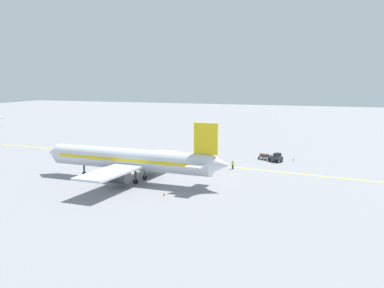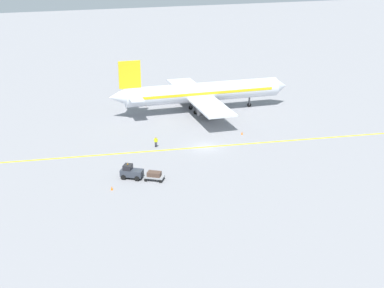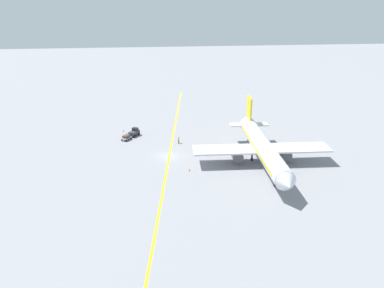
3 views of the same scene
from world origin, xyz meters
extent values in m
plane|color=gray|center=(0.00, 0.00, 0.00)|extent=(400.00, 400.00, 0.00)
cube|color=yellow|center=(0.00, 0.00, 0.00)|extent=(16.87, 118.92, 0.01)
cylinder|color=silver|center=(-18.46, 6.69, 3.80)|extent=(5.21, 30.15, 3.60)
cone|color=silver|center=(-17.59, 22.87, 3.80)|extent=(3.54, 2.58, 3.42)
cone|color=silver|center=(-19.35, -9.78, 4.10)|extent=(3.22, 3.16, 3.06)
cube|color=yellow|center=(-18.46, 6.69, 3.95)|extent=(5.09, 27.16, 0.50)
cube|color=silver|center=(-18.52, 5.69, 3.08)|extent=(28.24, 6.70, 0.36)
cylinder|color=#4C4C51|center=(-23.51, 5.96, 1.83)|extent=(2.37, 3.31, 2.20)
cylinder|color=#4C4C51|center=(-13.52, 5.42, 1.83)|extent=(2.37, 3.31, 2.20)
cube|color=yellow|center=(-19.21, -7.29, 8.10)|extent=(0.57, 4.01, 5.00)
cube|color=silver|center=(-19.19, -6.79, 4.20)|extent=(9.12, 2.88, 0.24)
cylinder|color=#4C4C51|center=(-17.95, 16.28, 1.40)|extent=(0.36, 0.36, 2.00)
cylinder|color=black|center=(-17.95, 16.28, 0.40)|extent=(0.32, 0.81, 0.80)
cylinder|color=#4C4C51|center=(-20.17, 4.78, 1.40)|extent=(0.36, 0.36, 2.00)
cylinder|color=black|center=(-20.17, 4.78, 0.40)|extent=(0.32, 0.81, 0.80)
cylinder|color=#4C4C51|center=(-16.97, 4.61, 1.40)|extent=(0.36, 0.36, 2.00)
cylinder|color=black|center=(-16.97, 4.61, 0.40)|extent=(0.32, 0.81, 0.80)
cube|color=#333842|center=(7.78, -13.92, 0.80)|extent=(2.89, 3.33, 0.90)
cube|color=black|center=(7.48, -14.38, 1.60)|extent=(1.67, 1.62, 0.70)
sphere|color=orange|center=(7.48, -14.38, 2.03)|extent=(0.16, 0.16, 0.16)
cylinder|color=black|center=(7.88, -15.15, 0.35)|extent=(0.59, 0.72, 0.70)
cylinder|color=black|center=(6.62, -14.33, 0.35)|extent=(0.59, 0.72, 0.70)
cylinder|color=black|center=(8.94, -13.51, 0.35)|extent=(0.59, 0.72, 0.70)
cylinder|color=black|center=(7.68, -12.69, 0.35)|extent=(0.59, 0.72, 0.70)
cube|color=gray|center=(9.53, -11.24, 0.54)|extent=(2.59, 2.94, 0.20)
cube|color=#4C382D|center=(9.53, -11.24, 0.94)|extent=(1.93, 2.14, 0.60)
cylinder|color=black|center=(9.49, -12.45, 0.22)|extent=(0.36, 0.45, 0.44)
cylinder|color=black|center=(8.43, -11.77, 0.22)|extent=(0.36, 0.45, 0.44)
cylinder|color=black|center=(10.62, -10.71, 0.22)|extent=(0.36, 0.45, 0.44)
cylinder|color=black|center=(9.57, -10.02, 0.22)|extent=(0.36, 0.45, 0.44)
cylinder|color=#23232D|center=(-2.66, -7.31, 0.42)|extent=(0.16, 0.16, 0.85)
cylinder|color=#23232D|center=(-2.74, -7.49, 0.42)|extent=(0.16, 0.16, 0.85)
cube|color=#CCD819|center=(-2.70, -7.40, 1.15)|extent=(0.35, 0.42, 0.60)
cylinder|color=#CCD819|center=(-2.61, -7.18, 1.15)|extent=(0.10, 0.10, 0.55)
cylinder|color=#CCD819|center=(-2.80, -7.62, 1.15)|extent=(0.10, 0.10, 0.55)
sphere|color=#9E7051|center=(-2.70, -7.40, 1.57)|extent=(0.22, 0.22, 0.22)
cone|color=orange|center=(-25.54, -2.75, 0.28)|extent=(0.32, 0.32, 0.55)
cone|color=orange|center=(10.57, -17.31, 0.28)|extent=(0.32, 0.32, 0.55)
cone|color=orange|center=(-3.43, 7.94, 0.28)|extent=(0.32, 0.32, 0.55)
camera|label=1|loc=(-86.01, -29.18, 17.76)|focal=42.00mm
camera|label=2|loc=(73.61, -29.18, 29.96)|focal=50.00mm
camera|label=3|loc=(4.25, 74.21, 31.51)|focal=35.00mm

